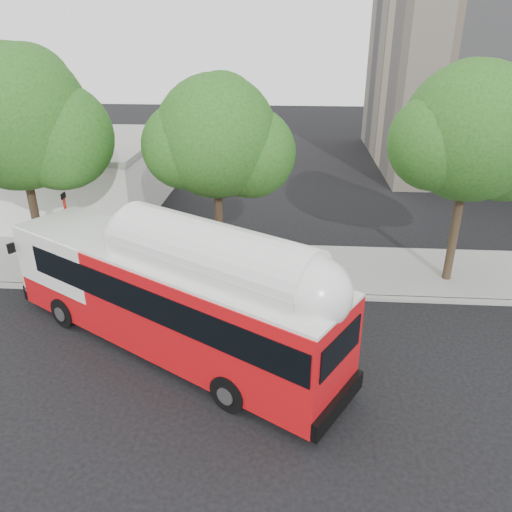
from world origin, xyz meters
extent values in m
plane|color=black|center=(0.00, 0.00, 0.00)|extent=(120.00, 120.00, 0.00)
cube|color=gray|center=(0.00, 6.50, 0.07)|extent=(60.00, 5.00, 0.15)
cube|color=gray|center=(0.00, 3.90, 0.07)|extent=(60.00, 0.30, 0.15)
cube|color=maroon|center=(-3.00, 3.90, 0.08)|extent=(10.00, 0.32, 0.16)
cylinder|color=#2D2116|center=(-9.00, 5.50, 3.04)|extent=(0.36, 0.36, 6.08)
sphere|color=#195016|center=(-9.00, 5.50, 6.84)|extent=(5.80, 5.80, 5.80)
sphere|color=#195016|center=(-7.41, 5.70, 6.08)|extent=(4.35, 4.35, 4.35)
cylinder|color=#2D2116|center=(-1.00, 6.00, 2.72)|extent=(0.36, 0.36, 5.44)
sphere|color=#195016|center=(-1.00, 6.00, 6.12)|extent=(5.00, 5.00, 5.00)
sphere|color=#195016|center=(0.38, 6.20, 5.44)|extent=(3.75, 3.75, 3.75)
cylinder|color=#2D2116|center=(9.00, 5.80, 2.88)|extent=(0.36, 0.36, 5.76)
sphere|color=#195016|center=(9.00, 5.80, 6.48)|extent=(5.40, 5.40, 5.40)
sphere|color=#195016|center=(10.48, 6.00, 5.76)|extent=(4.05, 4.05, 4.05)
cube|color=silver|center=(-14.00, 14.00, 2.00)|extent=(16.00, 10.00, 4.00)
cube|color=gray|center=(-14.00, 14.00, 4.10)|extent=(16.20, 10.20, 0.30)
cube|color=red|center=(-1.94, 0.04, 1.91)|extent=(12.30, 8.95, 3.07)
cube|color=black|center=(-1.48, -0.23, 2.54)|extent=(11.24, 8.34, 1.01)
cube|color=white|center=(-1.94, 0.04, 3.49)|extent=(12.25, 8.88, 0.11)
cube|color=white|center=(-0.12, -1.06, 3.76)|extent=(6.90, 5.33, 0.58)
cube|color=black|center=(-7.87, 3.64, 0.53)|extent=(1.71, 2.07, 0.06)
imported|color=#24229E|center=(-7.87, 3.64, 1.04)|extent=(1.48, 1.88, 0.96)
cylinder|color=#AE1D12|center=(-7.14, 4.58, 1.92)|extent=(0.11, 0.11, 3.83)
cube|color=black|center=(-7.14, 4.58, 3.93)|extent=(0.05, 0.38, 0.24)
camera|label=1|loc=(2.07, -14.23, 10.13)|focal=35.00mm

